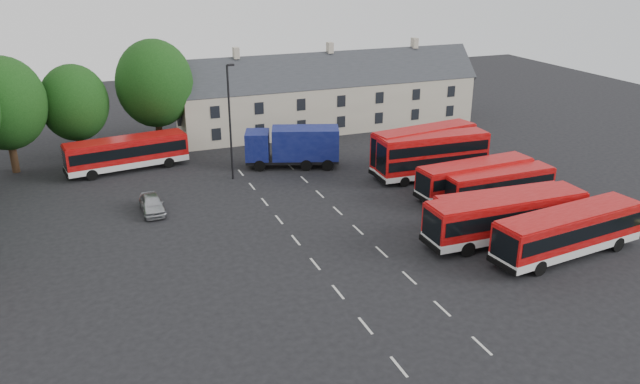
{
  "coord_description": "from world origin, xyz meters",
  "views": [
    {
      "loc": [
        -13.28,
        -37.1,
        19.71
      ],
      "look_at": [
        3.14,
        5.17,
        2.2
      ],
      "focal_mm": 35.0,
      "sensor_mm": 36.0,
      "label": 1
    }
  ],
  "objects": [
    {
      "name": "bus_row_c",
      "position": [
        15.1,
        -1.9,
        1.8
      ],
      "size": [
        10.71,
        3.01,
        3.0
      ],
      "rotation": [
        0.0,
        0.0,
        -0.05
      ],
      "color": "silver",
      "rests_on": "ground"
    },
    {
      "name": "bus_row_e",
      "position": [
        17.31,
        4.95,
        1.81
      ],
      "size": [
        10.77,
        3.11,
        3.01
      ],
      "rotation": [
        0.0,
        0.0,
        0.06
      ],
      "color": "silver",
      "rests_on": "ground"
    },
    {
      "name": "bus_row_b",
      "position": [
        14.11,
        -3.53,
        2.07
      ],
      "size": [
        12.23,
        2.97,
        3.45
      ],
      "rotation": [
        0.0,
        0.0,
        -0.01
      ],
      "color": "silver",
      "rests_on": "ground"
    },
    {
      "name": "bus_row_d",
      "position": [
        18.35,
        2.97,
        1.66
      ],
      "size": [
        9.82,
        2.38,
        2.77
      ],
      "rotation": [
        0.0,
        0.0,
        0.01
      ],
      "color": "silver",
      "rests_on": "ground"
    },
    {
      "name": "bus_north",
      "position": [
        -9.9,
        22.64,
        1.92
      ],
      "size": [
        11.56,
        4.24,
        3.2
      ],
      "rotation": [
        0.0,
        0.0,
        0.15
      ],
      "color": "silver",
      "rests_on": "ground"
    },
    {
      "name": "ground",
      "position": [
        0.0,
        0.0,
        0.0
      ],
      "size": [
        140.0,
        140.0,
        0.0
      ],
      "primitive_type": "plane",
      "color": "black",
      "rests_on": "ground"
    },
    {
      "name": "lane_markings",
      "position": [
        2.5,
        2.0,
        0.01
      ],
      "size": [
        5.15,
        33.8,
        0.01
      ],
      "color": "beige",
      "rests_on": "ground"
    },
    {
      "name": "lamppost",
      "position": [
        -1.09,
        16.6,
        5.66
      ],
      "size": [
        0.73,
        0.29,
        10.6
      ],
      "rotation": [
        0.0,
        0.0,
        0.04
      ],
      "color": "black",
      "rests_on": "ground"
    },
    {
      "name": "bus_row_a",
      "position": [
        16.62,
        -7.12,
        1.99
      ],
      "size": [
        11.97,
        4.01,
        3.32
      ],
      "rotation": [
        0.0,
        0.0,
        0.12
      ],
      "color": "silver",
      "rests_on": "ground"
    },
    {
      "name": "terrace_houses",
      "position": [
        14.0,
        30.0,
        3.86
      ],
      "size": [
        35.7,
        7.13,
        10.06
      ],
      "color": "beige",
      "rests_on": "ground"
    },
    {
      "name": "bus_dd_south",
      "position": [
        16.11,
        9.96,
        2.42
      ],
      "size": [
        10.47,
        2.8,
        4.26
      ],
      "rotation": [
        0.0,
        0.0,
        -0.04
      ],
      "color": "silver",
      "rests_on": "ground"
    },
    {
      "name": "box_truck",
      "position": [
        5.32,
        17.87,
        2.2
      ],
      "size": [
        9.37,
        5.6,
        3.92
      ],
      "rotation": [
        0.0,
        0.0,
        -0.34
      ],
      "color": "black",
      "rests_on": "ground"
    },
    {
      "name": "silver_car",
      "position": [
        -9.09,
        11.15,
        0.73
      ],
      "size": [
        1.81,
        4.33,
        1.47
      ],
      "primitive_type": "imported",
      "rotation": [
        0.0,
        0.0,
        0.02
      ],
      "color": "#AEB1B6",
      "rests_on": "ground"
    },
    {
      "name": "bus_dd_north",
      "position": [
        16.32,
        11.97,
        2.48
      ],
      "size": [
        10.86,
        3.93,
        4.36
      ],
      "rotation": [
        0.0,
        0.0,
        0.15
      ],
      "color": "silver",
      "rests_on": "ground"
    }
  ]
}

